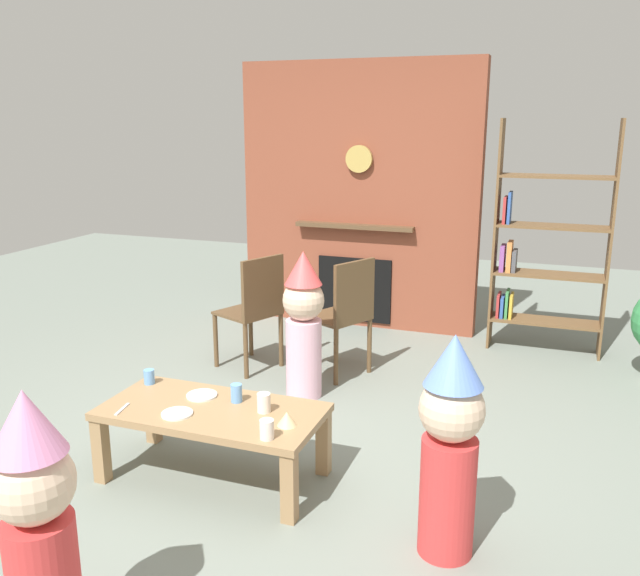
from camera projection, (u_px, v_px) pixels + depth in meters
The scene contains 17 objects.
ground_plane at pixel (273, 450), 3.92m from camera, with size 12.00×12.00×0.00m, color gray.
brick_fireplace_feature at pixel (359, 198), 6.08m from camera, with size 2.20×0.28×2.40m.
bookshelf at pixel (542, 249), 5.44m from camera, with size 0.90×0.28×1.90m.
coffee_table at pixel (212, 419), 3.55m from camera, with size 1.18×0.58×0.40m.
paper_cup_near_left at pixel (267, 429), 3.18m from camera, with size 0.07×0.07×0.10m, color silver.
paper_cup_near_right at pixel (236, 393), 3.60m from camera, with size 0.06×0.06×0.10m, color #669EE0.
paper_cup_center at pixel (264, 403), 3.48m from camera, with size 0.07×0.07×0.10m, color silver.
paper_cup_far_left at pixel (149, 377), 3.85m from camera, with size 0.06×0.06×0.09m, color #669EE0.
paper_plate_front at pixel (202, 395), 3.68m from camera, with size 0.17×0.17×0.01m, color white.
paper_plate_rear at pixel (177, 414), 3.45m from camera, with size 0.16×0.16×0.01m, color white.
birthday_cake_slice at pixel (287, 419), 3.33m from camera, with size 0.10×0.10×0.07m, color #EAC68C.
table_fork at pixel (122, 409), 3.51m from camera, with size 0.15×0.02×0.01m, color silver.
child_with_cone_hat at pixel (37, 522), 2.29m from camera, with size 0.29×0.29×1.04m.
child_in_pink at pixel (450, 441), 2.87m from camera, with size 0.28×0.28×1.03m.
child_by_the_chairs at pixel (304, 321), 4.56m from camera, with size 0.29×0.29×1.04m.
dining_chair_left at pixel (255, 306), 5.07m from camera, with size 0.53×0.53×0.90m.
dining_chair_middle at pixel (345, 311), 4.94m from camera, with size 0.54×0.54×0.90m.
Camera 1 is at (1.48, -3.25, 1.89)m, focal length 37.38 mm.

